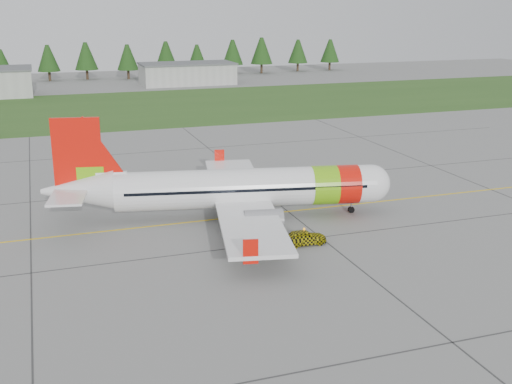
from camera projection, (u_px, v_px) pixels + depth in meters
name	position (u px, v px, depth m)	size (l,w,h in m)	color
ground	(214.00, 250.00, 55.29)	(320.00, 320.00, 0.00)	gray
aircraft	(238.00, 188.00, 63.04)	(33.92, 31.74, 10.37)	white
follow_me_car	(304.00, 223.00, 56.08)	(1.61, 1.36, 3.99)	#CCBF0B
grass_strip	(107.00, 109.00, 129.71)	(320.00, 50.00, 0.03)	#30561E
taxi_guideline	(193.00, 222.00, 62.55)	(120.00, 0.25, 0.02)	gold
hangar_east	(187.00, 74.00, 169.43)	(24.00, 12.00, 5.20)	#A8A8A3
treeline	(83.00, 61.00, 179.14)	(160.00, 8.00, 10.00)	#1C3F14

